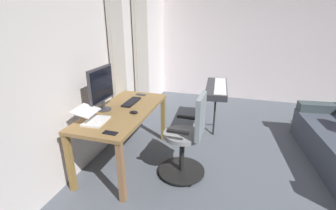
# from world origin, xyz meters

# --- Properties ---
(ground_plane) EXTENTS (7.48, 7.48, 0.00)m
(ground_plane) POSITION_xyz_m (0.00, 0.00, 0.00)
(ground_plane) COLOR #525862
(back_room_partition) EXTENTS (5.75, 0.10, 2.84)m
(back_room_partition) POSITION_xyz_m (0.00, -2.69, 1.42)
(back_room_partition) COLOR silver
(back_room_partition) RESTS_ON ground
(left_room_partition) EXTENTS (0.10, 5.38, 2.84)m
(left_room_partition) POSITION_xyz_m (-2.88, 0.00, 1.42)
(left_room_partition) COLOR silver
(left_room_partition) RESTS_ON ground
(curtain_left_panel) EXTENTS (0.53, 0.06, 2.56)m
(curtain_left_panel) POSITION_xyz_m (-1.31, -2.58, 1.28)
(curtain_left_panel) COLOR #BAB2A7
(curtain_left_panel) RESTS_ON ground
(curtain_right_panel) EXTENTS (0.36, 0.06, 2.56)m
(curtain_right_panel) POSITION_xyz_m (-0.42, -2.58, 1.28)
(curtain_right_panel) COLOR #BAB2A7
(curtain_right_panel) RESTS_ON ground
(desk) EXTENTS (1.46, 0.68, 0.73)m
(desk) POSITION_xyz_m (0.24, -2.20, 0.63)
(desk) COLOR olive
(desk) RESTS_ON ground
(office_chair) EXTENTS (0.56, 0.56, 1.02)m
(office_chair) POSITION_xyz_m (0.31, -1.36, 0.47)
(office_chair) COLOR black
(office_chair) RESTS_ON ground
(computer_monitor) EXTENTS (0.49, 0.18, 0.53)m
(computer_monitor) POSITION_xyz_m (0.32, -2.42, 1.02)
(computer_monitor) COLOR #333338
(computer_monitor) RESTS_ON desk
(computer_keyboard) EXTENTS (0.37, 0.12, 0.02)m
(computer_keyboard) POSITION_xyz_m (-0.01, -2.20, 0.74)
(computer_keyboard) COLOR black
(computer_keyboard) RESTS_ON desk
(laptop) EXTENTS (0.31, 0.34, 0.15)m
(laptop) POSITION_xyz_m (0.66, -2.35, 0.78)
(laptop) COLOR white
(laptop) RESTS_ON desk
(computer_mouse) EXTENTS (0.06, 0.10, 0.04)m
(computer_mouse) POSITION_xyz_m (0.32, -2.02, 0.74)
(computer_mouse) COLOR black
(computer_mouse) RESTS_ON desk
(cell_phone_by_monitor) EXTENTS (0.07, 0.15, 0.01)m
(cell_phone_by_monitor) POSITION_xyz_m (0.85, -2.03, 0.73)
(cell_phone_by_monitor) COLOR black
(cell_phone_by_monitor) RESTS_ON desk
(cell_phone_face_up) EXTENTS (0.09, 0.15, 0.01)m
(cell_phone_face_up) POSITION_xyz_m (-0.36, -2.21, 0.73)
(cell_phone_face_up) COLOR #333338
(cell_phone_face_up) RESTS_ON desk
(piano_keyboard) EXTENTS (1.05, 0.40, 0.78)m
(piano_keyboard) POSITION_xyz_m (-1.00, -1.18, 0.71)
(piano_keyboard) COLOR black
(piano_keyboard) RESTS_ON ground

